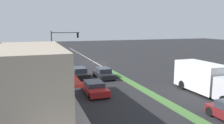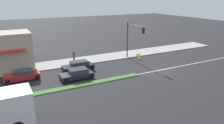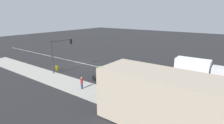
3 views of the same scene
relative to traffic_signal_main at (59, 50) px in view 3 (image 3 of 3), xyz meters
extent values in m
plane|color=#232326|center=(-6.12, 17.27, -3.90)|extent=(160.00, 160.00, 0.00)
cube|color=#9E9B93|center=(2.88, 17.77, -3.84)|extent=(4.00, 73.00, 0.12)
cube|color=beige|center=(-6.12, -0.73, -3.90)|extent=(0.16, 60.00, 0.01)
cube|color=tan|center=(4.45, 19.46, -1.36)|extent=(4.51, 10.38, 4.84)
cube|color=red|center=(1.85, 19.46, -0.98)|extent=(0.70, 8.30, 0.20)
cylinder|color=#333338|center=(1.43, 0.01, -0.98)|extent=(0.18, 0.18, 5.60)
cylinder|color=#333338|center=(-0.82, 0.01, 1.52)|extent=(4.50, 0.12, 0.12)
cube|color=black|center=(-2.77, 0.01, 1.07)|extent=(0.28, 0.24, 0.84)
sphere|color=red|center=(-2.77, -0.12, 1.34)|extent=(0.18, 0.18, 0.18)
sphere|color=gold|center=(-2.77, -0.12, 1.07)|extent=(0.18, 0.18, 0.18)
sphere|color=green|center=(-2.77, -0.12, 0.80)|extent=(0.18, 0.18, 0.18)
cylinder|color=#282D42|center=(3.07, 8.46, -3.39)|extent=(0.26, 0.26, 0.79)
cylinder|color=maroon|center=(3.07, 8.46, -2.67)|extent=(0.34, 0.34, 0.64)
sphere|color=tan|center=(3.07, 8.46, -2.25)|extent=(0.22, 0.22, 0.22)
cube|color=yellow|center=(-0.22, -1.27, -3.47)|extent=(0.45, 0.21, 0.84)
cube|color=yellow|center=(-0.22, -0.95, -3.47)|extent=(0.45, 0.21, 0.84)
cube|color=silver|center=(-11.12, 22.93, -2.68)|extent=(2.28, 2.20, 1.90)
cube|color=white|center=(-11.12, 19.08, -2.33)|extent=(2.40, 5.10, 2.60)
cylinder|color=black|center=(-12.20, 23.13, -3.45)|extent=(0.28, 0.90, 0.90)
cylinder|color=black|center=(-10.04, 23.13, -3.45)|extent=(0.28, 0.90, 0.90)
cylinder|color=black|center=(-12.20, 17.83, -3.45)|extent=(0.28, 0.90, 0.90)
cylinder|color=black|center=(-10.04, 17.83, -3.45)|extent=(0.28, 0.90, 0.90)
cube|color=black|center=(-1.12, 9.30, -3.42)|extent=(1.75, 4.14, 0.60)
cube|color=#2D333D|center=(-1.12, 9.09, -2.86)|extent=(1.49, 2.28, 0.53)
cylinder|color=black|center=(-1.90, 10.95, -3.58)|extent=(0.22, 0.64, 0.64)
cylinder|color=black|center=(-0.35, 10.95, -3.58)|extent=(0.22, 0.64, 0.64)
cylinder|color=black|center=(-1.90, 7.65, -3.58)|extent=(0.22, 0.64, 0.64)
cylinder|color=black|center=(-0.35, 7.65, -3.58)|extent=(0.22, 0.64, 0.64)
cube|color=black|center=(-3.92, 10.45, -3.45)|extent=(1.80, 3.96, 0.55)
cube|color=#2D333D|center=(-3.92, 10.25, -2.90)|extent=(1.53, 2.18, 0.54)
cylinder|color=black|center=(-4.72, 12.01, -3.58)|extent=(0.22, 0.65, 0.65)
cylinder|color=black|center=(-3.13, 12.01, -3.58)|extent=(0.22, 0.65, 0.65)
cylinder|color=black|center=(-4.72, 8.89, -3.58)|extent=(0.22, 0.65, 0.65)
cylinder|color=black|center=(-3.13, 8.89, -3.58)|extent=(0.22, 0.65, 0.65)
cube|color=#AD1E1E|center=(-1.12, 16.36, -3.43)|extent=(1.87, 4.00, 0.61)
cube|color=#2D333D|center=(-1.12, 16.16, -2.92)|extent=(1.59, 2.20, 0.40)
cylinder|color=black|center=(-1.96, 17.96, -3.59)|extent=(0.22, 0.61, 0.61)
cylinder|color=black|center=(-0.29, 17.96, -3.59)|extent=(0.22, 0.61, 0.61)
cylinder|color=black|center=(-1.96, 14.76, -3.59)|extent=(0.22, 0.61, 0.61)
cylinder|color=black|center=(-0.29, 14.76, -3.59)|extent=(0.22, 0.61, 0.61)
camera|label=1|loc=(4.11, 35.83, 2.43)|focal=35.00mm
camera|label=2|loc=(-27.80, 18.20, 5.79)|focal=35.00mm
camera|label=3|loc=(18.17, 24.44, 5.85)|focal=28.00mm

